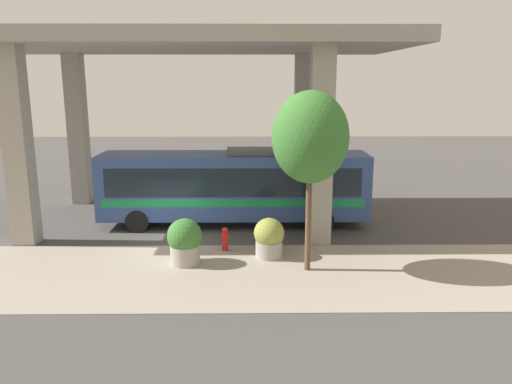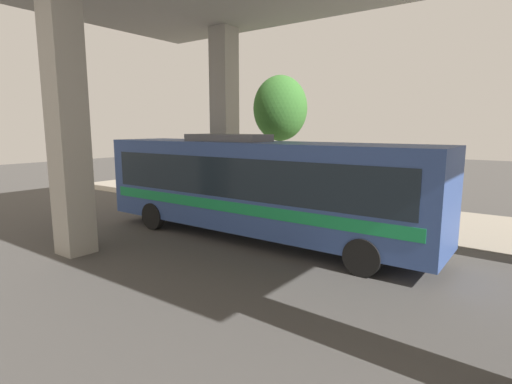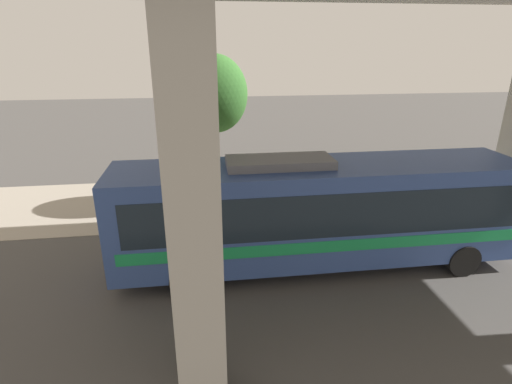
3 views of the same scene
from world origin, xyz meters
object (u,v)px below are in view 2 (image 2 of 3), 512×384
at_px(fire_hydrant, 313,209).
at_px(planter_middle, 288,196).
at_px(planter_front, 359,198).
at_px(street_tree_near, 280,109).
at_px(bus, 256,183).

relative_size(fire_hydrant, planter_middle, 0.62).
distance_m(planter_front, planter_middle, 3.14).
distance_m(planter_middle, street_tree_near, 4.31).
xyz_separation_m(bus, planter_middle, (-4.41, -1.43, -1.16)).
xyz_separation_m(bus, planter_front, (-5.08, 1.64, -1.06)).
bearing_deg(planter_front, bus, -17.86).
height_order(bus, fire_hydrant, bus).
relative_size(bus, planter_front, 7.10).
bearing_deg(bus, planter_middle, -162.03).
distance_m(bus, fire_hydrant, 3.92).
xyz_separation_m(fire_hydrant, street_tree_near, (-2.09, -2.99, 4.18)).
bearing_deg(street_tree_near, planter_front, 81.58).
relative_size(bus, street_tree_near, 1.94).
relative_size(bus, fire_hydrant, 12.62).
bearing_deg(planter_front, street_tree_near, -98.42).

